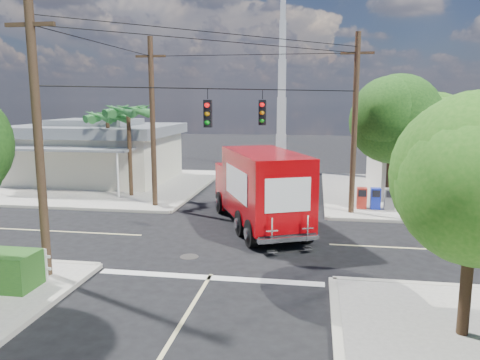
# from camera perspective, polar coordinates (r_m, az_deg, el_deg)

# --- Properties ---
(ground) EXTENTS (120.00, 120.00, 0.00)m
(ground) POSITION_cam_1_polar(r_m,az_deg,el_deg) (19.72, -0.94, -7.29)
(ground) COLOR black
(ground) RESTS_ON ground
(sidewalk_ne) EXTENTS (14.12, 14.12, 0.14)m
(sidewalk_ne) POSITION_cam_1_polar(r_m,az_deg,el_deg) (30.91, 23.19, -1.70)
(sidewalk_ne) COLOR #9A958B
(sidewalk_ne) RESTS_ON ground
(sidewalk_nw) EXTENTS (14.12, 14.12, 0.14)m
(sidewalk_nw) POSITION_cam_1_polar(r_m,az_deg,el_deg) (33.19, -16.29, -0.56)
(sidewalk_nw) COLOR #9A958B
(sidewalk_nw) RESTS_ON ground
(road_markings) EXTENTS (32.00, 32.00, 0.01)m
(road_markings) POSITION_cam_1_polar(r_m,az_deg,el_deg) (18.34, -1.77, -8.60)
(road_markings) COLOR beige
(road_markings) RESTS_ON ground
(building_ne) EXTENTS (11.80, 10.20, 4.50)m
(building_ne) POSITION_cam_1_polar(r_m,az_deg,el_deg) (32.05, 25.82, 2.57)
(building_ne) COLOR silver
(building_ne) RESTS_ON sidewalk_ne
(building_nw) EXTENTS (10.80, 10.20, 4.30)m
(building_nw) POSITION_cam_1_polar(r_m,az_deg,el_deg) (34.79, -17.01, 3.44)
(building_nw) COLOR beige
(building_nw) RESTS_ON sidewalk_nw
(radio_tower) EXTENTS (0.80, 0.80, 17.00)m
(radio_tower) POSITION_cam_1_polar(r_m,az_deg,el_deg) (38.66, 5.10, 9.49)
(radio_tower) COLOR silver
(radio_tower) RESTS_ON ground
(tree_ne_front) EXTENTS (4.21, 4.14, 6.66)m
(tree_ne_front) POSITION_cam_1_polar(r_m,az_deg,el_deg) (25.62, 18.05, 7.01)
(tree_ne_front) COLOR #422D1C
(tree_ne_front) RESTS_ON sidewalk_ne
(tree_ne_back) EXTENTS (3.77, 3.66, 5.82)m
(tree_ne_back) POSITION_cam_1_polar(r_m,az_deg,el_deg) (28.30, 22.56, 5.78)
(tree_ne_back) COLOR #422D1C
(tree_ne_back) RESTS_ON sidewalk_ne
(tree_se) EXTENTS (3.67, 3.54, 5.62)m
(tree_se) POSITION_cam_1_polar(r_m,az_deg,el_deg) (12.01, 26.87, 0.41)
(tree_se) COLOR #422D1C
(tree_se) RESTS_ON sidewalk_se
(palm_nw_front) EXTENTS (3.01, 3.08, 5.59)m
(palm_nw_front) POSITION_cam_1_polar(r_m,az_deg,el_deg) (28.24, -13.48, 7.98)
(palm_nw_front) COLOR #422D1C
(palm_nw_front) RESTS_ON sidewalk_nw
(palm_nw_back) EXTENTS (3.01, 3.08, 5.19)m
(palm_nw_back) POSITION_cam_1_polar(r_m,az_deg,el_deg) (30.43, -15.86, 7.29)
(palm_nw_back) COLOR #422D1C
(palm_nw_back) RESTS_ON sidewalk_nw
(utility_poles) EXTENTS (12.00, 10.68, 9.00)m
(utility_poles) POSITION_cam_1_polar(r_m,az_deg,el_deg) (20.78, -4.52, 6.67)
(utility_poles) COLOR #473321
(utility_poles) RESTS_ON ground
(vending_boxes) EXTENTS (1.90, 0.50, 1.10)m
(vending_boxes) POSITION_cam_1_polar(r_m,az_deg,el_deg) (25.46, 16.18, -2.17)
(vending_boxes) COLOR #A9251B
(vending_boxes) RESTS_ON sidewalk_ne
(delivery_truck) EXTENTS (5.47, 8.48, 3.55)m
(delivery_truck) POSITION_cam_1_polar(r_m,az_deg,el_deg) (21.25, 2.41, -1.04)
(delivery_truck) COLOR black
(delivery_truck) RESTS_ON ground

